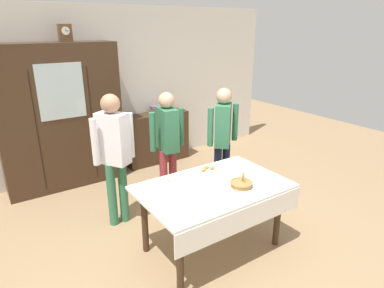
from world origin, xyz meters
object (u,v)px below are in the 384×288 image
at_px(wall_cabinet, 61,118).
at_px(person_by_cabinet, 167,138).
at_px(pastry_plate, 208,170).
at_px(dining_table, 215,196).
at_px(person_near_right_end, 223,133).
at_px(bookshelf_low, 157,138).
at_px(book_stack, 156,110).
at_px(tea_cup_far_right, 272,178).
at_px(bread_basket, 241,184).
at_px(mantel_clock, 65,33).
at_px(tea_cup_front_edge, 166,180).
at_px(person_beside_shelf, 114,148).
at_px(spoon_far_left, 252,170).
at_px(tea_cup_near_left, 183,184).
at_px(tea_cup_mid_left, 230,167).
at_px(spoon_front_edge, 204,183).

bearing_deg(wall_cabinet, person_by_cabinet, -52.17).
bearing_deg(pastry_plate, dining_table, -116.10).
bearing_deg(person_near_right_end, person_by_cabinet, 158.81).
xyz_separation_m(bookshelf_low, book_stack, (0.00, 0.00, 0.52)).
distance_m(dining_table, person_near_right_end, 1.33).
relative_size(dining_table, tea_cup_far_right, 12.08).
bearing_deg(bread_basket, book_stack, 80.29).
bearing_deg(bookshelf_low, mantel_clock, -177.91).
bearing_deg(tea_cup_front_edge, book_stack, 64.26).
height_order(bookshelf_low, pastry_plate, bookshelf_low).
bearing_deg(person_beside_shelf, spoon_far_left, -38.11).
bearing_deg(dining_table, pastry_plate, 63.90).
height_order(pastry_plate, spoon_far_left, pastry_plate).
distance_m(book_stack, tea_cup_near_left, 2.63).
relative_size(tea_cup_mid_left, person_beside_shelf, 0.08).
relative_size(bookshelf_low, tea_cup_near_left, 8.99).
bearing_deg(person_beside_shelf, tea_cup_front_edge, -68.39).
bearing_deg(person_by_cabinet, pastry_plate, -87.87).
height_order(tea_cup_far_right, tea_cup_near_left, same).
distance_m(dining_table, tea_cup_front_edge, 0.56).
height_order(dining_table, mantel_clock, mantel_clock).
relative_size(book_stack, person_near_right_end, 0.13).
height_order(tea_cup_mid_left, bread_basket, bread_basket).
distance_m(tea_cup_near_left, person_near_right_end, 1.38).
bearing_deg(book_stack, dining_table, -105.02).
bearing_deg(tea_cup_front_edge, spoon_front_edge, -36.91).
xyz_separation_m(dining_table, person_by_cabinet, (0.14, 1.24, 0.28)).
xyz_separation_m(dining_table, book_stack, (0.71, 2.64, 0.31)).
relative_size(spoon_front_edge, person_by_cabinet, 0.08).
bearing_deg(mantel_clock, tea_cup_mid_left, -64.47).
bearing_deg(person_by_cabinet, bread_basket, -86.46).
distance_m(tea_cup_front_edge, person_beside_shelf, 0.80).
height_order(wall_cabinet, tea_cup_mid_left, wall_cabinet).
bearing_deg(person_near_right_end, bread_basket, -120.09).
bearing_deg(pastry_plate, spoon_far_left, -30.87).
bearing_deg(wall_cabinet, tea_cup_far_right, -61.86).
height_order(mantel_clock, tea_cup_near_left, mantel_clock).
bearing_deg(tea_cup_mid_left, person_beside_shelf, 141.80).
bearing_deg(person_beside_shelf, mantel_clock, 91.19).
bearing_deg(bookshelf_low, person_beside_shelf, -131.83).
xyz_separation_m(book_stack, tea_cup_front_edge, (-1.09, -2.26, -0.17)).
distance_m(person_by_cabinet, person_near_right_end, 0.79).
bearing_deg(wall_cabinet, pastry_plate, -64.21).
bearing_deg(person_near_right_end, bookshelf_low, 95.70).
bearing_deg(pastry_plate, person_near_right_end, 40.66).
height_order(tea_cup_near_left, spoon_far_left, tea_cup_near_left).
bearing_deg(tea_cup_mid_left, mantel_clock, 115.53).
distance_m(dining_table, person_by_cabinet, 1.28).
bearing_deg(dining_table, tea_cup_mid_left, 30.79).
bearing_deg(dining_table, spoon_far_left, 8.36).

